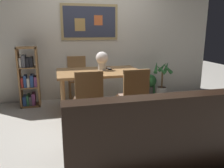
{
  "coord_description": "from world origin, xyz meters",
  "views": [
    {
      "loc": [
        -0.85,
        -3.25,
        1.45
      ],
      "look_at": [
        -0.06,
        -0.07,
        0.65
      ],
      "focal_mm": 35.9,
      "sensor_mm": 36.0,
      "label": 1
    }
  ],
  "objects_px": {
    "dining_chair_near_right": "(134,93)",
    "tv_remote": "(109,69)",
    "dining_table": "(99,76)",
    "dining_chair_far_left": "(77,75)",
    "flower_vase": "(102,60)",
    "dining_chair_near_left": "(88,96)",
    "leather_couch": "(146,136)",
    "potted_ivy": "(150,84)",
    "bookshelf": "(29,79)",
    "potted_palm": "(162,82)"
  },
  "relations": [
    {
      "from": "dining_chair_near_right",
      "to": "tv_remote",
      "type": "distance_m",
      "value": 0.95
    },
    {
      "from": "dining_table",
      "to": "tv_remote",
      "type": "bearing_deg",
      "value": 27.55
    },
    {
      "from": "dining_chair_far_left",
      "to": "flower_vase",
      "type": "height_order",
      "value": "flower_vase"
    },
    {
      "from": "dining_chair_near_left",
      "to": "leather_couch",
      "type": "bearing_deg",
      "value": -60.76
    },
    {
      "from": "potted_ivy",
      "to": "tv_remote",
      "type": "bearing_deg",
      "value": -149.62
    },
    {
      "from": "leather_couch",
      "to": "potted_ivy",
      "type": "relative_size",
      "value": 3.34
    },
    {
      "from": "bookshelf",
      "to": "potted_ivy",
      "type": "distance_m",
      "value": 2.56
    },
    {
      "from": "dining_table",
      "to": "leather_couch",
      "type": "xyz_separation_m",
      "value": [
        0.19,
        -1.69,
        -0.34
      ]
    },
    {
      "from": "flower_vase",
      "to": "dining_chair_near_right",
      "type": "bearing_deg",
      "value": -71.4
    },
    {
      "from": "dining_chair_far_left",
      "to": "dining_chair_near_right",
      "type": "bearing_deg",
      "value": -67.51
    },
    {
      "from": "dining_chair_far_left",
      "to": "flower_vase",
      "type": "bearing_deg",
      "value": -63.22
    },
    {
      "from": "potted_palm",
      "to": "dining_chair_far_left",
      "type": "bearing_deg",
      "value": 169.25
    },
    {
      "from": "dining_chair_near_right",
      "to": "dining_chair_far_left",
      "type": "height_order",
      "value": "same"
    },
    {
      "from": "dining_chair_near_right",
      "to": "potted_ivy",
      "type": "relative_size",
      "value": 1.69
    },
    {
      "from": "potted_palm",
      "to": "flower_vase",
      "type": "xyz_separation_m",
      "value": [
        -1.39,
        -0.41,
        0.57
      ]
    },
    {
      "from": "dining_chair_far_left",
      "to": "leather_couch",
      "type": "bearing_deg",
      "value": -78.64
    },
    {
      "from": "tv_remote",
      "to": "potted_palm",
      "type": "bearing_deg",
      "value": 16.63
    },
    {
      "from": "dining_chair_near_left",
      "to": "leather_couch",
      "type": "height_order",
      "value": "dining_chair_near_left"
    },
    {
      "from": "potted_ivy",
      "to": "flower_vase",
      "type": "relative_size",
      "value": 1.64
    },
    {
      "from": "potted_palm",
      "to": "dining_chair_near_right",
      "type": "bearing_deg",
      "value": -130.3
    },
    {
      "from": "dining_chair_near_right",
      "to": "bookshelf",
      "type": "bearing_deg",
      "value": 138.49
    },
    {
      "from": "dining_table",
      "to": "tv_remote",
      "type": "relative_size",
      "value": 8.98
    },
    {
      "from": "dining_chair_near_right",
      "to": "bookshelf",
      "type": "distance_m",
      "value": 2.15
    },
    {
      "from": "dining_chair_far_left",
      "to": "potted_palm",
      "type": "relative_size",
      "value": 1.12
    },
    {
      "from": "dining_table",
      "to": "dining_chair_near_right",
      "type": "relative_size",
      "value": 1.6
    },
    {
      "from": "bookshelf",
      "to": "dining_table",
      "type": "bearing_deg",
      "value": -26.25
    },
    {
      "from": "potted_palm",
      "to": "flower_vase",
      "type": "bearing_deg",
      "value": -163.47
    },
    {
      "from": "dining_table",
      "to": "dining_chair_far_left",
      "type": "xyz_separation_m",
      "value": [
        -0.31,
        0.82,
        -0.11
      ]
    },
    {
      "from": "potted_ivy",
      "to": "flower_vase",
      "type": "bearing_deg",
      "value": -151.09
    },
    {
      "from": "dining_table",
      "to": "flower_vase",
      "type": "distance_m",
      "value": 0.3
    },
    {
      "from": "potted_ivy",
      "to": "dining_chair_near_right",
      "type": "bearing_deg",
      "value": -121.02
    },
    {
      "from": "dining_table",
      "to": "potted_palm",
      "type": "xyz_separation_m",
      "value": [
        1.46,
        0.48,
        -0.29
      ]
    },
    {
      "from": "dining_chair_far_left",
      "to": "potted_ivy",
      "type": "height_order",
      "value": "dining_chair_far_left"
    },
    {
      "from": "dining_table",
      "to": "potted_ivy",
      "type": "bearing_deg",
      "value": 29.94
    },
    {
      "from": "leather_couch",
      "to": "potted_palm",
      "type": "bearing_deg",
      "value": 59.87
    },
    {
      "from": "dining_table",
      "to": "leather_couch",
      "type": "relative_size",
      "value": 0.81
    },
    {
      "from": "potted_ivy",
      "to": "flower_vase",
      "type": "distance_m",
      "value": 1.56
    },
    {
      "from": "dining_chair_near_right",
      "to": "flower_vase",
      "type": "xyz_separation_m",
      "value": [
        -0.3,
        0.88,
        0.4
      ]
    },
    {
      "from": "bookshelf",
      "to": "potted_palm",
      "type": "height_order",
      "value": "bookshelf"
    },
    {
      "from": "dining_chair_near_left",
      "to": "dining_chair_far_left",
      "type": "xyz_separation_m",
      "value": [
        -0.0,
        1.62,
        0.0
      ]
    },
    {
      "from": "leather_couch",
      "to": "potted_ivy",
      "type": "bearing_deg",
      "value": 65.66
    },
    {
      "from": "dining_chair_far_left",
      "to": "potted_palm",
      "type": "bearing_deg",
      "value": -10.75
    },
    {
      "from": "tv_remote",
      "to": "bookshelf",
      "type": "bearing_deg",
      "value": 160.7
    },
    {
      "from": "dining_chair_near_left",
      "to": "bookshelf",
      "type": "distance_m",
      "value": 1.7
    },
    {
      "from": "dining_chair_near_right",
      "to": "dining_table",
      "type": "bearing_deg",
      "value": 114.17
    },
    {
      "from": "dining_table",
      "to": "dining_chair_near_left",
      "type": "height_order",
      "value": "dining_chair_near_left"
    },
    {
      "from": "leather_couch",
      "to": "potted_ivy",
      "type": "xyz_separation_m",
      "value": [
        1.11,
        2.44,
        -0.06
      ]
    },
    {
      "from": "dining_chair_far_left",
      "to": "leather_couch",
      "type": "height_order",
      "value": "dining_chair_far_left"
    },
    {
      "from": "dining_chair_far_left",
      "to": "potted_ivy",
      "type": "bearing_deg",
      "value": -2.4
    },
    {
      "from": "dining_chair_far_left",
      "to": "tv_remote",
      "type": "distance_m",
      "value": 0.9
    }
  ]
}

